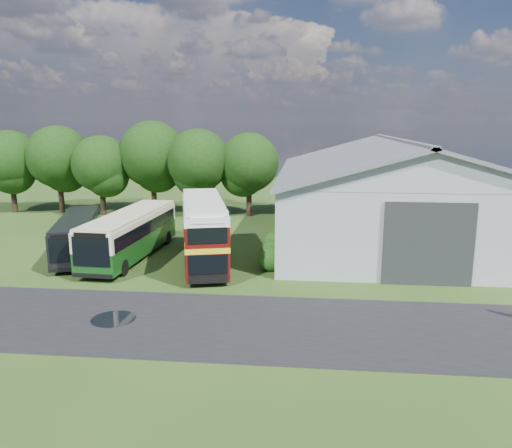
# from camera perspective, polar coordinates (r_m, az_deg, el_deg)

# --- Properties ---
(ground) EXTENTS (120.00, 120.00, 0.00)m
(ground) POSITION_cam_1_polar(r_m,az_deg,el_deg) (28.17, -10.84, -8.42)
(ground) COLOR #233D13
(ground) RESTS_ON ground
(asphalt_road) EXTENTS (60.00, 8.00, 0.02)m
(asphalt_road) POSITION_cam_1_polar(r_m,az_deg,el_deg) (24.75, -6.06, -11.19)
(asphalt_road) COLOR black
(asphalt_road) RESTS_ON ground
(puddle) EXTENTS (2.20, 2.20, 0.01)m
(puddle) POSITION_cam_1_polar(r_m,az_deg,el_deg) (26.01, -15.97, -10.42)
(puddle) COLOR black
(puddle) RESTS_ON ground
(storage_shed) EXTENTS (18.80, 24.80, 8.15)m
(storage_shed) POSITION_cam_1_polar(r_m,az_deg,el_deg) (42.21, 15.61, 3.93)
(storage_shed) COLOR gray
(storage_shed) RESTS_ON ground
(tree_far_left) EXTENTS (6.12, 6.12, 8.64)m
(tree_far_left) POSITION_cam_1_polar(r_m,az_deg,el_deg) (58.29, -26.29, 6.59)
(tree_far_left) COLOR black
(tree_far_left) RESTS_ON ground
(tree_left_a) EXTENTS (6.46, 6.46, 9.12)m
(tree_left_a) POSITION_cam_1_polar(r_m,az_deg,el_deg) (56.22, -21.69, 7.15)
(tree_left_a) COLOR black
(tree_left_a) RESTS_ON ground
(tree_left_b) EXTENTS (5.78, 5.78, 8.16)m
(tree_left_b) POSITION_cam_1_polar(r_m,az_deg,el_deg) (53.23, -17.32, 6.55)
(tree_left_b) COLOR black
(tree_left_b) RESTS_ON ground
(tree_mid) EXTENTS (6.80, 6.80, 9.60)m
(tree_mid) POSITION_cam_1_polar(r_m,az_deg,el_deg) (52.64, -11.77, 7.80)
(tree_mid) COLOR black
(tree_mid) RESTS_ON ground
(tree_right_a) EXTENTS (6.26, 6.26, 8.83)m
(tree_right_a) POSITION_cam_1_polar(r_m,az_deg,el_deg) (50.41, -6.62, 7.24)
(tree_right_a) COLOR black
(tree_right_a) RESTS_ON ground
(tree_right_b) EXTENTS (5.98, 5.98, 8.45)m
(tree_right_b) POSITION_cam_1_polar(r_m,az_deg,el_deg) (50.38, -0.82, 7.03)
(tree_right_b) COLOR black
(tree_right_b) RESTS_ON ground
(shrub_front) EXTENTS (1.70, 1.70, 1.70)m
(shrub_front) POSITION_cam_1_polar(r_m,az_deg,el_deg) (32.79, 1.67, -5.29)
(shrub_front) COLOR #194714
(shrub_front) RESTS_ON ground
(shrub_mid) EXTENTS (1.60, 1.60, 1.60)m
(shrub_mid) POSITION_cam_1_polar(r_m,az_deg,el_deg) (34.71, 1.92, -4.32)
(shrub_mid) COLOR #194714
(shrub_mid) RESTS_ON ground
(shrub_back) EXTENTS (1.80, 1.80, 1.80)m
(shrub_back) POSITION_cam_1_polar(r_m,az_deg,el_deg) (36.63, 2.14, -3.46)
(shrub_back) COLOR #194714
(shrub_back) RESTS_ON ground
(bus_green_single) EXTENTS (3.39, 11.92, 3.25)m
(bus_green_single) POSITION_cam_1_polar(r_m,az_deg,el_deg) (36.40, -14.13, -1.10)
(bus_green_single) COLOR black
(bus_green_single) RESTS_ON ground
(bus_maroon_double) EXTENTS (5.19, 10.77, 4.49)m
(bus_maroon_double) POSITION_cam_1_polar(r_m,az_deg,el_deg) (33.85, -6.03, -0.88)
(bus_maroon_double) COLOR black
(bus_maroon_double) RESTS_ON ground
(bus_dark_single) EXTENTS (5.38, 10.45, 2.82)m
(bus_dark_single) POSITION_cam_1_polar(r_m,az_deg,el_deg) (38.17, -19.72, -1.21)
(bus_dark_single) COLOR black
(bus_dark_single) RESTS_ON ground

